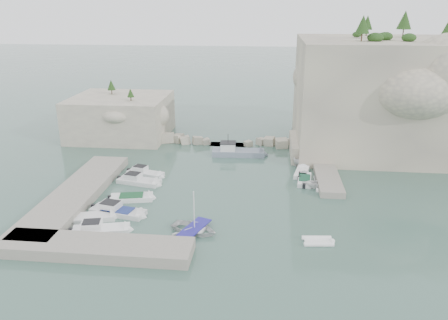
# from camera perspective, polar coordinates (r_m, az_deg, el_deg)

# --- Properties ---
(ground) EXTENTS (400.00, 400.00, 0.00)m
(ground) POSITION_cam_1_polar(r_m,az_deg,el_deg) (51.71, -0.70, -5.37)
(ground) COLOR #426458
(ground) RESTS_ON ground
(cliff_east) EXTENTS (26.00, 22.00, 17.00)m
(cliff_east) POSITION_cam_1_polar(r_m,az_deg,el_deg) (72.91, 19.96, 7.94)
(cliff_east) COLOR beige
(cliff_east) RESTS_ON ground
(cliff_terrace) EXTENTS (8.00, 10.00, 2.50)m
(cliff_terrace) POSITION_cam_1_polar(r_m,az_deg,el_deg) (68.15, 12.02, 1.62)
(cliff_terrace) COLOR beige
(cliff_terrace) RESTS_ON ground
(outcrop_west) EXTENTS (16.00, 14.00, 7.00)m
(outcrop_west) POSITION_cam_1_polar(r_m,az_deg,el_deg) (78.12, -13.31, 5.55)
(outcrop_west) COLOR beige
(outcrop_west) RESTS_ON ground
(quay_west) EXTENTS (5.00, 24.00, 1.10)m
(quay_west) POSITION_cam_1_polar(r_m,az_deg,el_deg) (55.09, -18.73, -4.22)
(quay_west) COLOR #9E9689
(quay_west) RESTS_ON ground
(quay_south) EXTENTS (18.00, 4.00, 1.10)m
(quay_south) POSITION_cam_1_polar(r_m,az_deg,el_deg) (43.06, -16.32, -10.93)
(quay_south) COLOR #9E9689
(quay_south) RESTS_ON ground
(ledge_east) EXTENTS (3.00, 16.00, 0.80)m
(ledge_east) POSITION_cam_1_polar(r_m,az_deg,el_deg) (60.99, 13.13, -1.49)
(ledge_east) COLOR #9E9689
(ledge_east) RESTS_ON ground
(breakwater) EXTENTS (28.00, 3.00, 1.40)m
(breakwater) POSITION_cam_1_polar(r_m,az_deg,el_deg) (72.01, 0.54, 2.58)
(breakwater) COLOR beige
(breakwater) RESTS_ON ground
(motorboat_a) EXTENTS (5.81, 3.06, 1.40)m
(motorboat_a) POSITION_cam_1_polar(r_m,az_deg,el_deg) (60.12, -10.20, -2.00)
(motorboat_a) COLOR white
(motorboat_a) RESTS_ON ground
(motorboat_b) EXTENTS (6.43, 3.21, 1.40)m
(motorboat_b) POSITION_cam_1_polar(r_m,az_deg,el_deg) (57.68, -11.01, -3.00)
(motorboat_b) COLOR silver
(motorboat_b) RESTS_ON ground
(motorboat_c) EXTENTS (5.72, 3.04, 0.70)m
(motorboat_c) POSITION_cam_1_polar(r_m,az_deg,el_deg) (53.15, -11.95, -5.10)
(motorboat_c) COLOR white
(motorboat_c) RESTS_ON ground
(motorboat_d) EXTENTS (7.09, 3.44, 1.40)m
(motorboat_d) POSITION_cam_1_polar(r_m,az_deg,el_deg) (50.09, -13.64, -6.84)
(motorboat_d) COLOR silver
(motorboat_d) RESTS_ON ground
(motorboat_e) EXTENTS (5.01, 3.19, 0.70)m
(motorboat_e) POSITION_cam_1_polar(r_m,az_deg,el_deg) (49.50, -16.47, -7.45)
(motorboat_e) COLOR silver
(motorboat_e) RESTS_ON ground
(motorboat_f) EXTENTS (6.52, 3.21, 1.40)m
(motorboat_f) POSITION_cam_1_polar(r_m,az_deg,el_deg) (46.72, -15.74, -9.08)
(motorboat_f) COLOR white
(motorboat_f) RESTS_ON ground
(rowboat) EXTENTS (5.83, 5.01, 1.02)m
(rowboat) POSITION_cam_1_polar(r_m,az_deg,el_deg) (45.20, -3.86, -9.34)
(rowboat) COLOR silver
(rowboat) RESTS_ON ground
(inflatable_dinghy) EXTENTS (3.30, 1.84, 0.44)m
(inflatable_dinghy) POSITION_cam_1_polar(r_m,az_deg,el_deg) (44.17, 12.11, -10.53)
(inflatable_dinghy) COLOR white
(inflatable_dinghy) RESTS_ON ground
(tender_east_a) EXTENTS (3.45, 3.04, 1.71)m
(tender_east_a) POSITION_cam_1_polar(r_m,az_deg,el_deg) (56.45, 11.76, -3.57)
(tender_east_a) COLOR white
(tender_east_a) RESTS_ON ground
(tender_east_b) EXTENTS (2.15, 5.02, 0.70)m
(tender_east_b) POSITION_cam_1_polar(r_m,az_deg,el_deg) (58.04, 10.46, -2.82)
(tender_east_b) COLOR white
(tender_east_b) RESTS_ON ground
(tender_east_c) EXTENTS (2.52, 5.13, 0.70)m
(tender_east_c) POSITION_cam_1_polar(r_m,az_deg,el_deg) (60.48, 10.09, -1.85)
(tender_east_c) COLOR white
(tender_east_c) RESTS_ON ground
(tender_east_d) EXTENTS (4.65, 2.82, 1.69)m
(tender_east_d) POSITION_cam_1_polar(r_m,az_deg,el_deg) (63.77, 10.83, -0.75)
(tender_east_d) COLOR silver
(tender_east_d) RESTS_ON ground
(work_boat) EXTENTS (8.80, 2.98, 2.20)m
(work_boat) POSITION_cam_1_polar(r_m,az_deg,el_deg) (67.03, 1.87, 0.62)
(work_boat) COLOR slate
(work_boat) RESTS_ON ground
(rowboat_mast) EXTENTS (0.10, 0.10, 4.20)m
(rowboat_mast) POSITION_cam_1_polar(r_m,az_deg,el_deg) (43.99, -3.94, -6.37)
(rowboat_mast) COLOR white
(rowboat_mast) RESTS_ON rowboat
(vegetation) EXTENTS (53.48, 13.88, 13.40)m
(vegetation) POSITION_cam_1_polar(r_m,az_deg,el_deg) (72.07, 16.46, 15.78)
(vegetation) COLOR #1E4219
(vegetation) RESTS_ON ground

